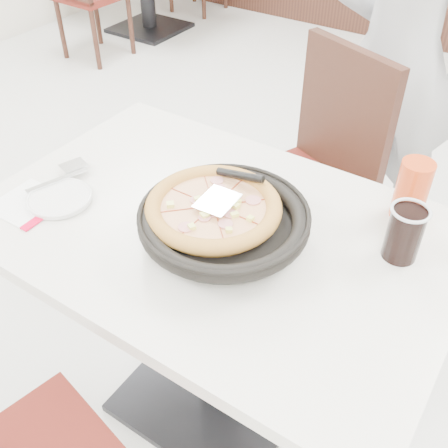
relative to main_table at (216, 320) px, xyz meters
The scene contains 13 objects.
floor 0.47m from the main_table, behind, with size 7.00×7.00×0.00m, color #A6A7A2.
main_table is the anchor object (origin of this frame).
chair_far 0.63m from the main_table, 95.58° to the left, with size 0.42×0.42×0.95m, color black, non-canonical shape.
trivet 0.39m from the main_table, 12.78° to the left, with size 0.12×0.12×0.04m, color black.
pizza_pan 0.42m from the main_table, 35.16° to the right, with size 0.33×0.33×0.01m, color black.
pizza 0.44m from the main_table, 60.30° to the right, with size 0.29×0.29×0.02m, color #BA8740.
pizza_server 0.47m from the main_table, 39.15° to the right, with size 0.08×0.10×0.00m, color white.
napkin 0.63m from the main_table, 155.85° to the right, with size 0.16×0.16×0.00m, color white.
side_plate 0.57m from the main_table, 159.20° to the right, with size 0.17×0.17×0.01m, color white.
fork 0.61m from the main_table, 167.14° to the right, with size 0.02×0.18×0.00m, color white.
cola_glass 0.63m from the main_table, 18.85° to the left, with size 0.08×0.08×0.13m, color black.
red_cup 0.67m from the main_table, 37.78° to the left, with size 0.08×0.08×0.16m, color #C53B14.
diner_person 1.22m from the main_table, 87.13° to the left, with size 0.59×0.39×1.62m, color #B1B1B6.
Camera 1 is at (0.86, -0.82, 1.60)m, focal length 42.00 mm.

